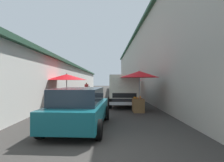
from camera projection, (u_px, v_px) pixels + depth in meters
name	position (u px, v px, depth m)	size (l,w,h in m)	color
ground	(105.00, 99.00, 17.47)	(90.00, 90.00, 0.00)	#33302D
building_left_whitewash	(42.00, 81.00, 19.60)	(49.80, 7.50, 3.46)	silver
building_right_concrete	(169.00, 64.00, 19.84)	(49.80, 7.50, 7.12)	#A39E93
fruit_stall_near_left	(139.00, 79.00, 10.00)	(2.19, 2.19, 2.33)	#9E9EA3
fruit_stall_near_right	(127.00, 80.00, 16.44)	(2.74, 2.74, 2.25)	#9E9EA3
fruit_stall_far_right	(67.00, 80.00, 12.14)	(2.71, 2.71, 2.23)	#9E9EA3
hatchback_car	(80.00, 108.00, 6.60)	(4.03, 2.16, 1.45)	#0F4C56
delivery_truck	(124.00, 91.00, 11.94)	(5.01, 2.19, 2.08)	black
vendor_by_crates	(86.00, 88.00, 21.09)	(0.52, 0.41, 1.52)	#232328
parked_scooter	(88.00, 93.00, 18.77)	(1.67, 0.55, 1.14)	black
plastic_stool	(116.00, 95.00, 17.20)	(0.30, 0.30, 0.43)	#194CB2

